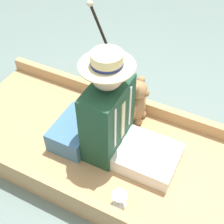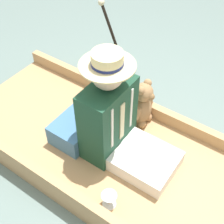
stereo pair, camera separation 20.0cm
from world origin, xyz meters
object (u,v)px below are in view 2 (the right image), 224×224
(seated_person, at_px, (116,121))
(walking_cane, at_px, (119,54))
(teddy_bear, at_px, (143,105))
(wine_glass, at_px, (109,198))

(seated_person, bearing_deg, walking_cane, -142.32)
(seated_person, distance_m, walking_cane, 0.50)
(seated_person, relative_size, teddy_bear, 2.07)
(teddy_bear, distance_m, walking_cane, 0.41)
(seated_person, relative_size, walking_cane, 0.92)
(seated_person, bearing_deg, wine_glass, 34.82)
(wine_glass, bearing_deg, seated_person, -151.02)
(teddy_bear, relative_size, wine_glass, 3.59)
(teddy_bear, xyz_separation_m, walking_cane, (-0.04, -0.25, 0.32))
(seated_person, xyz_separation_m, walking_cane, (-0.39, -0.24, 0.21))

